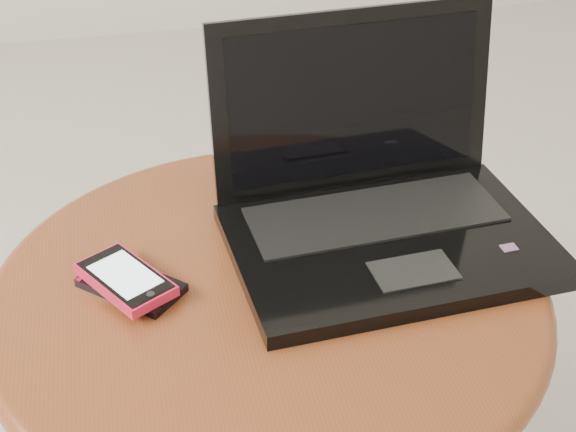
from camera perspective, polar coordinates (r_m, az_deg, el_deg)
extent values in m
cylinder|color=brown|center=(0.91, -1.31, -5.09)|extent=(0.56, 0.56, 0.03)
torus|color=brown|center=(0.91, -1.31, -5.09)|extent=(0.59, 0.59, 0.03)
cube|color=black|center=(0.95, 6.78, -1.89)|extent=(0.36, 0.26, 0.02)
cube|color=black|center=(0.98, 5.78, 0.13)|extent=(0.29, 0.13, 0.00)
cube|color=black|center=(0.90, 8.30, -3.59)|extent=(0.09, 0.06, 0.00)
cube|color=red|center=(0.95, 14.41, -2.04)|extent=(0.02, 0.01, 0.00)
cube|color=black|center=(1.00, 4.34, 7.65)|extent=(0.34, 0.06, 0.21)
cube|color=black|center=(0.99, 4.43, 7.58)|extent=(0.30, 0.05, 0.18)
cube|color=black|center=(0.91, -10.31, -4.51)|extent=(0.11, 0.11, 0.01)
cube|color=#BB053C|center=(0.93, -12.61, -3.31)|extent=(0.04, 0.04, 0.00)
cube|color=#E01E42|center=(0.90, -10.69, -4.14)|extent=(0.10, 0.12, 0.01)
cube|color=black|center=(0.89, -10.73, -3.84)|extent=(0.10, 0.11, 0.00)
cube|color=#C6EAF1|center=(0.89, -10.74, -3.80)|extent=(0.08, 0.09, 0.00)
cylinder|color=black|center=(0.86, -9.07, -5.11)|extent=(0.01, 0.01, 0.00)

